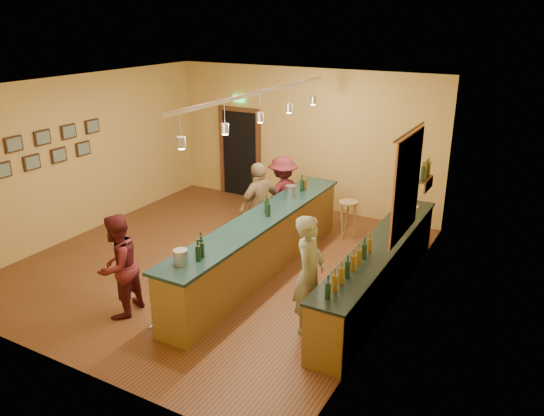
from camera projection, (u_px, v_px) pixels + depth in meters
The scene contains 18 objects.
floor at pixel (219, 262), 9.76m from camera, with size 7.00×7.00×0.00m, color #532617.
ceiling at pixel (212, 85), 8.66m from camera, with size 6.50×7.00×0.02m, color silver.
wall_back at pixel (303, 139), 12.08m from camera, with size 6.50×0.02×3.20m, color gold.
wall_front at pixel (48, 253), 6.34m from camera, with size 6.50×0.02×3.20m, color gold.
wall_left at pixel (83, 156), 10.69m from camera, with size 0.02×7.00×3.20m, color gold.
wall_right at pixel (399, 210), 7.73m from camera, with size 0.02×7.00×3.20m, color gold.
doorway at pixel (240, 151), 13.00m from camera, with size 1.15×0.09×2.48m.
tapestry at pixel (407, 186), 7.98m from camera, with size 0.03×1.40×1.60m, color maroon.
bottle_shelf at pixel (426, 173), 9.30m from camera, with size 0.17×0.55×0.54m.
picture_grid at pixel (51, 147), 9.94m from camera, with size 0.06×2.20×0.70m, color #382111, non-canonical shape.
back_counter at pixel (379, 269), 8.39m from camera, with size 0.60×4.55×1.27m.
tasting_bar at pixel (261, 241), 9.14m from camera, with size 0.73×5.10×1.38m.
pendant_track at pixel (260, 102), 8.32m from camera, with size 0.11×4.60×0.50m.
bartender at pixel (309, 274), 7.41m from camera, with size 0.63×0.42×1.74m, color gray.
customer_a at pixel (118, 266), 7.80m from camera, with size 0.78×0.60×1.60m, color #59191E.
customer_b at pixel (260, 206), 10.04m from camera, with size 1.01×0.42×1.72m, color #997A51.
customer_c at pixel (283, 195), 10.82m from camera, with size 1.05×0.60×1.62m, color #59191E.
bar_stool at pixel (348, 208), 10.59m from camera, with size 0.38×0.38×0.78m.
Camera 1 is at (5.14, -7.24, 4.29)m, focal length 35.00 mm.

